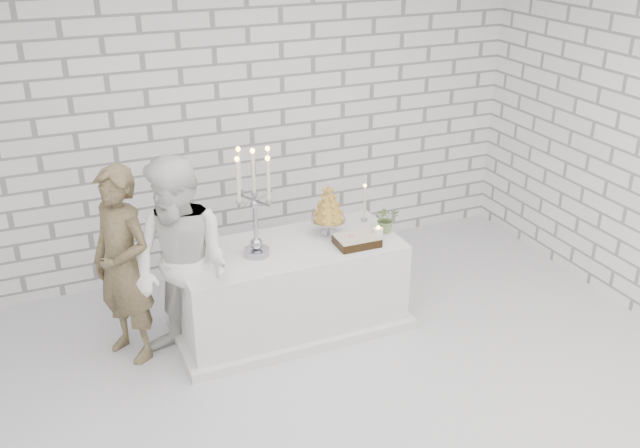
{
  "coord_description": "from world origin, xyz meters",
  "views": [
    {
      "loc": [
        -1.6,
        -3.52,
        3.27
      ],
      "look_at": [
        0.31,
        0.91,
        1.05
      ],
      "focal_mm": 39.51,
      "sensor_mm": 36.0,
      "label": 1
    }
  ],
  "objects": [
    {
      "name": "extra_taper",
      "position": [
        0.94,
        1.41,
        0.91
      ],
      "size": [
        0.07,
        0.07,
        0.32
      ],
      "primitive_type": "cylinder",
      "rotation": [
        0.0,
        0.0,
        0.18
      ],
      "color": "beige",
      "rests_on": "cake_table"
    },
    {
      "name": "groom",
      "position": [
        -1.11,
        1.34,
        0.78
      ],
      "size": [
        0.62,
        0.68,
        1.57
      ],
      "primitive_type": "imported",
      "rotation": [
        0.0,
        0.0,
        -1.02
      ],
      "color": "brown",
      "rests_on": "ground"
    },
    {
      "name": "candelabra",
      "position": [
        -0.11,
        1.17,
        1.19
      ],
      "size": [
        0.45,
        0.45,
        0.87
      ],
      "primitive_type": null,
      "rotation": [
        0.0,
        0.0,
        -0.34
      ],
      "color": "#9F9FA9",
      "rests_on": "cake_table"
    },
    {
      "name": "bride",
      "position": [
        -0.73,
        1.04,
        0.83
      ],
      "size": [
        1.0,
        1.03,
        1.67
      ],
      "primitive_type": "imported",
      "rotation": [
        0.0,
        0.0,
        -0.91
      ],
      "color": "white",
      "rests_on": "ground"
    },
    {
      "name": "pillar_candle",
      "position": [
        0.87,
        1.0,
        0.81
      ],
      "size": [
        0.1,
        0.1,
        0.12
      ],
      "primitive_type": "cylinder",
      "rotation": [
        0.0,
        0.0,
        -0.32
      ],
      "color": "white",
      "rests_on": "cake_table"
    },
    {
      "name": "cake_table",
      "position": [
        0.17,
        1.21,
        0.38
      ],
      "size": [
        1.8,
        0.8,
        0.75
      ],
      "primitive_type": "cube",
      "color": "white",
      "rests_on": "ground"
    },
    {
      "name": "wall_back",
      "position": [
        0.0,
        2.5,
        1.5
      ],
      "size": [
        6.0,
        0.01,
        3.0
      ],
      "primitive_type": "cube",
      "color": "white",
      "rests_on": "ground"
    },
    {
      "name": "flowers",
      "position": [
        1.02,
        1.15,
        0.87
      ],
      "size": [
        0.25,
        0.22,
        0.23
      ],
      "primitive_type": "imported",
      "rotation": [
        0.0,
        0.0,
        -0.23
      ],
      "color": "#4A6838",
      "rests_on": "cake_table"
    },
    {
      "name": "ground",
      "position": [
        0.0,
        0.0,
        0.0
      ],
      "size": [
        6.0,
        5.0,
        0.01
      ],
      "primitive_type": "cube",
      "color": "silver",
      "rests_on": "ground"
    },
    {
      "name": "croquembouche",
      "position": [
        0.55,
        1.28,
        0.97
      ],
      "size": [
        0.29,
        0.29,
        0.44
      ],
      "primitive_type": null,
      "rotation": [
        0.0,
        0.0,
        0.01
      ],
      "color": "olive",
      "rests_on": "cake_table"
    },
    {
      "name": "chocolate_cake",
      "position": [
        0.68,
        1.02,
        0.79
      ],
      "size": [
        0.34,
        0.25,
        0.08
      ],
      "primitive_type": "cube",
      "rotation": [
        0.0,
        0.0,
        -0.02
      ],
      "color": "black",
      "rests_on": "cake_table"
    }
  ]
}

